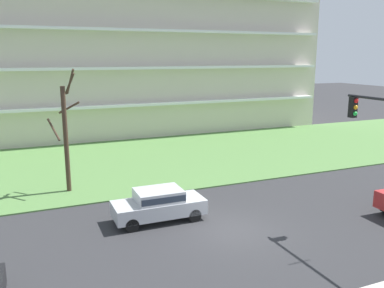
% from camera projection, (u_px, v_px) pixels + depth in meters
% --- Properties ---
extents(ground, '(160.00, 160.00, 0.00)m').
position_uv_depth(ground, '(233.00, 231.00, 18.60)').
color(ground, '#2D2D30').
extents(grass_lawn_strip, '(80.00, 16.00, 0.08)m').
position_uv_depth(grass_lawn_strip, '(145.00, 160.00, 31.18)').
color(grass_lawn_strip, '#547F42').
rests_on(grass_lawn_strip, ground).
extents(apartment_building, '(44.72, 14.45, 16.84)m').
position_uv_depth(apartment_building, '(103.00, 50.00, 42.67)').
color(apartment_building, beige).
rests_on(apartment_building, ground).
extents(tree_left, '(1.87, 1.87, 7.14)m').
position_uv_depth(tree_left, '(66.00, 134.00, 23.25)').
color(tree_left, '#423023').
rests_on(tree_left, ground).
extents(sedan_silver_near_left, '(4.42, 1.85, 1.57)m').
position_uv_depth(sedan_silver_near_left, '(159.00, 203.00, 19.62)').
color(sedan_silver_near_left, '#B7BABF').
rests_on(sedan_silver_near_left, ground).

